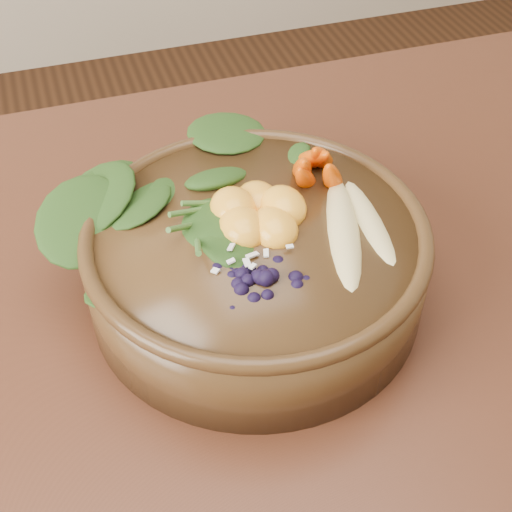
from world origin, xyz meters
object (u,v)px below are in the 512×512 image
(kale_heap, at_px, (203,165))
(blueberry_pile, at_px, (261,263))
(mandarin_cluster, at_px, (258,201))
(banana_halves, at_px, (358,213))
(dining_table, at_px, (201,406))
(carrot_cluster, at_px, (315,135))
(stoneware_bowl, at_px, (256,264))

(kale_heap, bearing_deg, blueberry_pile, -85.50)
(mandarin_cluster, relative_size, blueberry_pile, 0.69)
(banana_halves, bearing_deg, dining_table, -155.06)
(banana_halves, bearing_deg, blueberry_pile, -141.51)
(dining_table, bearing_deg, blueberry_pile, -18.49)
(banana_halves, height_order, blueberry_pile, blueberry_pile)
(carrot_cluster, bearing_deg, kale_heap, -169.49)
(stoneware_bowl, xyz_separation_m, carrot_cluster, (0.08, 0.06, 0.09))
(carrot_cluster, relative_size, mandarin_cluster, 0.87)
(stoneware_bowl, xyz_separation_m, blueberry_pile, (-0.02, -0.06, 0.06))
(dining_table, height_order, mandarin_cluster, mandarin_cluster)
(dining_table, bearing_deg, mandarin_cluster, 37.79)
(stoneware_bowl, xyz_separation_m, banana_halves, (0.09, -0.02, 0.06))
(stoneware_bowl, distance_m, carrot_cluster, 0.13)
(kale_heap, relative_size, mandarin_cluster, 2.07)
(kale_heap, distance_m, banana_halves, 0.15)
(mandarin_cluster, bearing_deg, banana_halves, -27.05)
(dining_table, height_order, blueberry_pile, blueberry_pile)
(carrot_cluster, relative_size, banana_halves, 0.51)
(banana_halves, height_order, mandarin_cluster, mandarin_cluster)
(dining_table, relative_size, carrot_cluster, 18.55)
(stoneware_bowl, bearing_deg, banana_halves, -14.56)
(kale_heap, height_order, banana_halves, kale_heap)
(stoneware_bowl, height_order, mandarin_cluster, mandarin_cluster)
(carrot_cluster, xyz_separation_m, banana_halves, (0.01, -0.09, -0.03))
(stoneware_bowl, relative_size, banana_halves, 1.86)
(stoneware_bowl, distance_m, mandarin_cluster, 0.06)
(banana_halves, bearing_deg, stoneware_bowl, -177.26)
(dining_table, relative_size, mandarin_cluster, 16.13)
(kale_heap, relative_size, banana_halves, 1.22)
(carrot_cluster, xyz_separation_m, blueberry_pile, (-0.09, -0.13, -0.02))
(banana_halves, distance_m, mandarin_cluster, 0.09)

